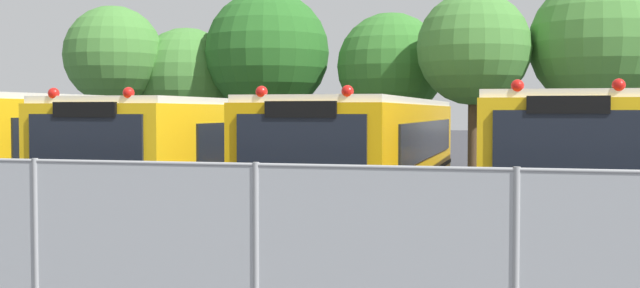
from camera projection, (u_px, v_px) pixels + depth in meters
ground_plane at (295, 217)px, 17.38m from camera, size 160.00×160.00×0.00m
school_bus_0 at (73, 147)px, 18.60m from camera, size 2.53×10.98×2.79m
school_bus_1 at (218, 152)px, 17.60m from camera, size 2.57×11.22×2.68m
school_bus_2 at (370, 154)px, 16.62m from camera, size 2.54×10.84×2.69m
school_bus_3 at (551, 154)px, 15.87m from camera, size 2.64×11.09×2.75m
tree_0 at (110, 57)px, 28.93m from camera, size 3.59×3.59×6.15m
tree_1 at (183, 77)px, 29.89m from camera, size 3.78×3.78×5.45m
tree_2 at (263, 51)px, 29.00m from camera, size 4.52×4.52×6.70m
tree_3 at (389, 68)px, 28.02m from camera, size 3.78×3.78×5.77m
tree_4 at (475, 48)px, 25.01m from camera, size 3.60×3.60×6.09m
tree_5 at (604, 42)px, 24.91m from camera, size 4.41×4.25×6.58m
chainlink_fence at (36, 230)px, 9.27m from camera, size 16.42×0.07×1.76m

